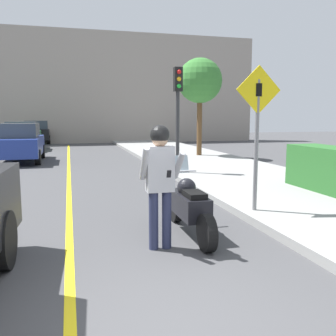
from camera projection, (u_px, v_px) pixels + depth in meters
name	position (u px, v px, depth m)	size (l,w,h in m)	color
sidewalk_curb	(319.00, 202.00, 8.34)	(4.40, 44.00, 0.15)	gray
road_center_line	(69.00, 199.00, 8.90)	(0.12, 36.00, 0.01)	yellow
building_backdrop	(75.00, 88.00, 27.65)	(28.00, 1.20, 8.20)	gray
motorcycle	(189.00, 206.00, 6.21)	(0.62, 2.21, 1.27)	black
person_biker	(160.00, 173.00, 5.44)	(0.59, 0.49, 1.84)	#282D4C
crossing_sign	(257.00, 125.00, 7.07)	(0.91, 0.08, 2.75)	slate
traffic_light	(178.00, 99.00, 12.00)	(0.26, 0.30, 3.37)	#2D2D30
street_tree	(200.00, 81.00, 17.34)	(2.07, 2.07, 4.51)	brown
parked_car_blue	(19.00, 142.00, 16.21)	(1.88, 4.20, 1.68)	black
parked_car_green	(23.00, 136.00, 22.12)	(1.88, 4.20, 1.68)	black
parked_car_black	(38.00, 132.00, 27.93)	(1.88, 4.20, 1.68)	black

